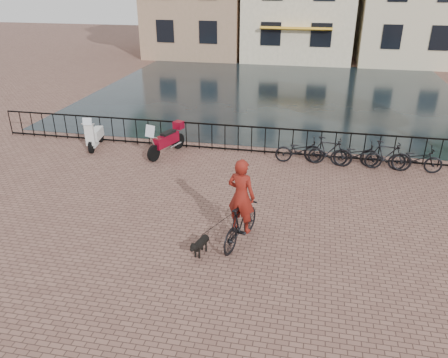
% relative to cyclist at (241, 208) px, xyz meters
% --- Properties ---
extents(ground, '(100.00, 100.00, 0.00)m').
position_rel_cyclist_xyz_m(ground, '(-0.63, -1.96, -0.99)').
color(ground, brown).
rests_on(ground, ground).
extents(canal_water, '(20.00, 20.00, 0.00)m').
position_rel_cyclist_xyz_m(canal_water, '(-0.63, 15.34, -0.99)').
color(canal_water, black).
rests_on(canal_water, ground).
extents(railing, '(20.00, 0.05, 1.02)m').
position_rel_cyclist_xyz_m(railing, '(-0.63, 6.04, -0.48)').
color(railing, black).
rests_on(railing, ground).
extents(cyclist, '(1.03, 1.98, 2.60)m').
position_rel_cyclist_xyz_m(cyclist, '(0.00, 0.00, 0.00)').
color(cyclist, black).
rests_on(cyclist, ground).
extents(dog, '(0.41, 0.76, 0.49)m').
position_rel_cyclist_xyz_m(dog, '(-0.83, -0.67, -0.74)').
color(dog, black).
rests_on(dog, ground).
extents(motorcycle, '(1.07, 1.97, 1.38)m').
position_rel_cyclist_xyz_m(motorcycle, '(-3.64, 5.22, -0.30)').
color(motorcycle, maroon).
rests_on(motorcycle, ground).
extents(scooter, '(0.68, 1.56, 1.40)m').
position_rel_cyclist_xyz_m(scooter, '(-6.52, 5.38, -0.29)').
color(scooter, silver).
rests_on(scooter, ground).
extents(parked_bike_0, '(1.76, 0.74, 0.90)m').
position_rel_cyclist_xyz_m(parked_bike_0, '(1.17, 5.44, -0.54)').
color(parked_bike_0, black).
rests_on(parked_bike_0, ground).
extents(parked_bike_1, '(1.72, 0.72, 1.00)m').
position_rel_cyclist_xyz_m(parked_bike_1, '(2.12, 5.44, -0.49)').
color(parked_bike_1, black).
rests_on(parked_bike_1, ground).
extents(parked_bike_2, '(1.72, 0.61, 0.90)m').
position_rel_cyclist_xyz_m(parked_bike_2, '(3.07, 5.44, -0.54)').
color(parked_bike_2, black).
rests_on(parked_bike_2, ground).
extents(parked_bike_3, '(1.71, 0.70, 1.00)m').
position_rel_cyclist_xyz_m(parked_bike_3, '(4.02, 5.44, -0.49)').
color(parked_bike_3, black).
rests_on(parked_bike_3, ground).
extents(parked_bike_4, '(1.74, 0.66, 0.90)m').
position_rel_cyclist_xyz_m(parked_bike_4, '(4.97, 5.44, -0.54)').
color(parked_bike_4, black).
rests_on(parked_bike_4, ground).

